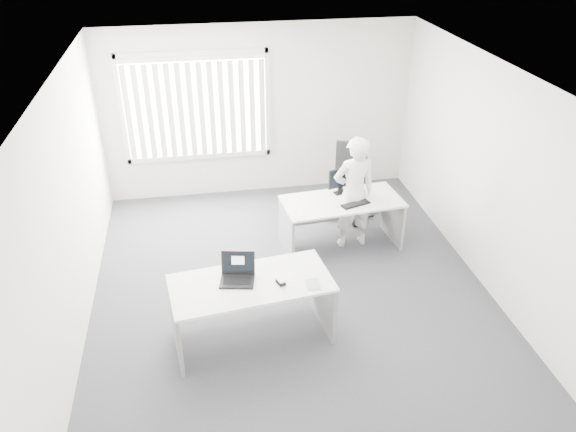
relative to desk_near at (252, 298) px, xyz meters
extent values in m
plane|color=#525259|center=(0.59, 0.74, -0.58)|extent=(6.00, 6.00, 0.00)
cube|color=silver|center=(0.59, 3.74, 0.82)|extent=(5.00, 0.02, 2.80)
cube|color=silver|center=(0.59, -2.26, 0.82)|extent=(5.00, 0.02, 2.80)
cube|color=silver|center=(-1.91, 0.74, 0.82)|extent=(0.02, 6.00, 2.80)
cube|color=silver|center=(3.09, 0.74, 0.82)|extent=(0.02, 6.00, 2.80)
cube|color=white|center=(0.59, 0.74, 2.22)|extent=(5.00, 6.00, 0.02)
cube|color=silver|center=(-0.41, 3.70, 0.97)|extent=(2.32, 0.06, 1.76)
cube|color=white|center=(0.00, 0.00, 0.21)|extent=(1.84, 1.03, 0.03)
cube|color=gray|center=(-0.85, -0.11, -0.19)|extent=(0.14, 0.75, 0.77)
cube|color=gray|center=(0.85, 0.11, -0.19)|extent=(0.14, 0.75, 0.77)
cube|color=white|center=(1.48, 1.73, 0.16)|extent=(1.72, 0.93, 0.03)
cube|color=gray|center=(0.68, 1.65, -0.21)|extent=(0.11, 0.71, 0.72)
cube|color=gray|center=(2.28, 1.80, -0.21)|extent=(0.11, 0.71, 0.72)
cylinder|color=black|center=(1.83, 2.57, -0.53)|extent=(0.83, 0.83, 0.09)
cylinder|color=black|center=(1.83, 2.57, -0.32)|extent=(0.08, 0.08, 0.51)
cube|color=black|center=(1.83, 2.57, -0.07)|extent=(0.64, 0.64, 0.08)
cube|color=black|center=(1.90, 2.79, 0.29)|extent=(0.48, 0.21, 0.61)
imported|color=silver|center=(1.65, 1.77, 0.26)|extent=(0.65, 0.46, 1.67)
cube|color=white|center=(0.38, 0.02, 0.22)|extent=(0.34, 0.31, 0.00)
cube|color=white|center=(0.66, -0.16, 0.23)|extent=(0.15, 0.21, 0.01)
cube|color=black|center=(1.63, 1.57, 0.19)|extent=(0.44, 0.26, 0.02)
camera|label=1|loc=(-0.45, -4.91, 3.87)|focal=35.00mm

